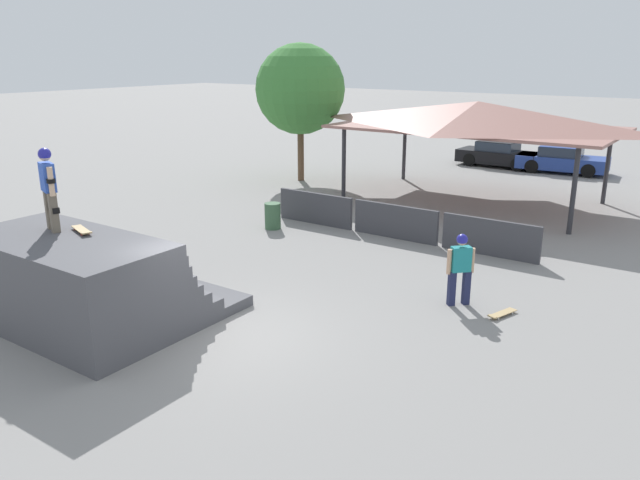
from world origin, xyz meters
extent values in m
plane|color=gray|center=(0.00, 0.00, 0.00)|extent=(160.00, 160.00, 0.00)
cube|color=#4C4C51|center=(-2.91, -0.45, 0.12)|extent=(4.61, 4.20, 0.24)
cube|color=#4C4C51|center=(-2.91, -0.91, 0.36)|extent=(4.61, 3.26, 0.24)
cube|color=#4C4C51|center=(-2.91, -1.09, 0.60)|extent=(4.61, 2.92, 0.24)
cube|color=#4C4C51|center=(-2.91, -1.20, 0.84)|extent=(4.61, 2.69, 0.24)
cube|color=#4C4C51|center=(-2.91, -1.28, 1.09)|extent=(4.61, 2.53, 0.24)
cube|color=#4C4C51|center=(-2.91, -1.34, 1.33)|extent=(4.61, 2.41, 0.24)
cube|color=#4C4C51|center=(-2.91, -1.38, 1.57)|extent=(4.61, 2.33, 0.24)
cube|color=#4C4C51|center=(-2.91, -1.40, 1.81)|extent=(4.61, 2.28, 0.24)
cylinder|color=silver|center=(-2.91, -0.28, 1.90)|extent=(4.52, 0.07, 0.07)
cube|color=#6B6051|center=(-3.47, -1.19, 2.35)|extent=(0.20, 0.20, 0.84)
cube|color=black|center=(-3.46, -1.16, 2.40)|extent=(0.23, 0.20, 0.12)
cube|color=#6B6051|center=(-3.82, -1.06, 2.35)|extent=(0.20, 0.20, 0.84)
cube|color=black|center=(-3.81, -1.03, 2.40)|extent=(0.23, 0.20, 0.12)
cube|color=blue|center=(-3.65, -1.12, 3.07)|extent=(0.50, 0.37, 0.59)
cylinder|color=beige|center=(-3.38, -1.22, 3.02)|extent=(0.14, 0.14, 0.59)
cylinder|color=black|center=(-3.38, -1.22, 3.03)|extent=(0.21, 0.21, 0.09)
cylinder|color=beige|center=(-3.91, -1.03, 3.02)|extent=(0.14, 0.14, 0.59)
cylinder|color=black|center=(-3.91, -1.03, 3.03)|extent=(0.21, 0.21, 0.09)
sphere|color=beige|center=(-3.65, -1.12, 3.51)|extent=(0.23, 0.23, 0.23)
sphere|color=#232399|center=(-3.65, -1.12, 3.54)|extent=(0.26, 0.26, 0.26)
cylinder|color=red|center=(-2.77, -0.90, 1.96)|extent=(0.06, 0.05, 0.05)
cylinder|color=red|center=(-2.82, -1.04, 1.96)|extent=(0.06, 0.05, 0.05)
cylinder|color=red|center=(-3.24, -0.74, 1.96)|extent=(0.06, 0.05, 0.05)
cylinder|color=red|center=(-3.29, -0.87, 1.96)|extent=(0.06, 0.05, 0.05)
cube|color=tan|center=(-3.03, -0.89, 1.99)|extent=(0.82, 0.45, 0.02)
cube|color=tan|center=(-2.68, -1.01, 2.01)|extent=(0.16, 0.22, 0.02)
cube|color=#1E2347|center=(3.10, 4.22, 0.40)|extent=(0.21, 0.21, 0.81)
cube|color=#1E2347|center=(3.34, 4.47, 0.40)|extent=(0.21, 0.21, 0.81)
cube|color=teal|center=(3.22, 4.35, 1.09)|extent=(0.46, 0.47, 0.57)
cylinder|color=tan|center=(3.03, 4.15, 1.05)|extent=(0.15, 0.15, 0.57)
cylinder|color=tan|center=(3.41, 4.54, 1.05)|extent=(0.15, 0.15, 0.57)
sphere|color=tan|center=(3.22, 4.35, 1.52)|extent=(0.22, 0.22, 0.22)
sphere|color=#232399|center=(3.22, 4.35, 1.55)|extent=(0.25, 0.25, 0.25)
cylinder|color=silver|center=(4.27, 4.06, 0.03)|extent=(0.04, 0.06, 0.05)
cylinder|color=silver|center=(4.13, 4.10, 0.03)|extent=(0.04, 0.06, 0.05)
cylinder|color=silver|center=(4.42, 4.52, 0.03)|extent=(0.04, 0.06, 0.05)
cylinder|color=silver|center=(4.28, 4.56, 0.03)|extent=(0.04, 0.06, 0.05)
cube|color=tan|center=(4.28, 4.31, 0.06)|extent=(0.43, 0.80, 0.02)
cube|color=tan|center=(4.16, 3.97, 0.08)|extent=(0.22, 0.15, 0.02)
cube|color=#3D3D42|center=(-3.51, 8.26, 0.53)|extent=(2.83, 0.12, 1.05)
cube|color=#3D3D42|center=(-0.50, 8.26, 0.53)|extent=(2.83, 0.12, 1.05)
cube|color=#3D3D42|center=(2.52, 8.26, 0.53)|extent=(2.83, 0.12, 1.05)
cylinder|color=#2D2D33|center=(-4.67, 11.81, 1.39)|extent=(0.16, 0.16, 2.79)
cylinder|color=#2D2D33|center=(3.83, 11.81, 1.39)|extent=(0.16, 0.16, 2.79)
cylinder|color=#2D2D33|center=(-4.67, 16.87, 1.39)|extent=(0.16, 0.16, 2.79)
cylinder|color=#2D2D33|center=(3.83, 16.87, 1.39)|extent=(0.16, 0.16, 2.79)
cube|color=#9E6B60|center=(-0.42, 14.34, 2.84)|extent=(10.00, 5.95, 0.10)
pyramid|color=#9E6B60|center=(-0.42, 14.34, 3.34)|extent=(9.80, 5.83, 0.91)
cylinder|color=brown|center=(-8.33, 13.98, 1.30)|extent=(0.28, 0.28, 2.61)
sphere|color=#3D7F38|center=(-8.33, 13.98, 4.01)|extent=(3.89, 3.89, 3.89)
cylinder|color=#385B3D|center=(-4.30, 6.95, 0.42)|extent=(0.52, 0.52, 0.85)
cube|color=black|center=(-2.23, 22.54, 0.48)|extent=(4.11, 1.85, 0.62)
cube|color=#283342|center=(-2.34, 22.55, 1.02)|extent=(1.93, 1.50, 0.46)
cube|color=black|center=(-2.34, 22.55, 1.25)|extent=(1.84, 1.46, 0.04)
cylinder|color=black|center=(-0.96, 23.26, 0.32)|extent=(0.65, 0.23, 0.64)
cylinder|color=black|center=(-1.03, 21.72, 0.32)|extent=(0.65, 0.23, 0.64)
cylinder|color=black|center=(-3.43, 23.36, 0.32)|extent=(0.65, 0.23, 0.64)
cylinder|color=black|center=(-3.50, 21.83, 0.32)|extent=(0.65, 0.23, 0.64)
cube|color=navy|center=(0.84, 22.60, 0.48)|extent=(4.27, 2.14, 0.62)
cube|color=#283342|center=(0.73, 22.59, 1.02)|extent=(2.05, 1.64, 0.46)
cube|color=navy|center=(0.73, 22.59, 1.25)|extent=(1.96, 1.60, 0.04)
cylinder|color=black|center=(2.01, 23.52, 0.32)|extent=(0.66, 0.27, 0.64)
cylinder|color=black|center=(2.17, 21.95, 0.32)|extent=(0.66, 0.27, 0.64)
cylinder|color=black|center=(-0.49, 23.25, 0.32)|extent=(0.66, 0.27, 0.64)
cylinder|color=black|center=(-0.33, 21.69, 0.32)|extent=(0.66, 0.27, 0.64)
camera|label=1|loc=(8.16, -8.31, 5.52)|focal=35.00mm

